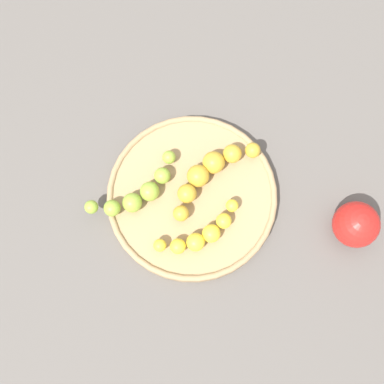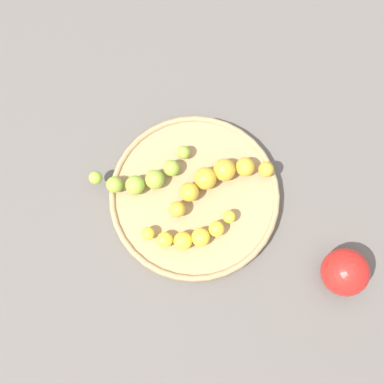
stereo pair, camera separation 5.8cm
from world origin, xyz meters
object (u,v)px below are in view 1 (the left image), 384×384
banana_green (138,193)px  apple_red (356,224)px  fruit_bowl (192,196)px  banana_yellow (201,234)px  banana_spotted (209,173)px

banana_green → apple_red: apple_red is taller
apple_red → fruit_bowl: bearing=152.5°
fruit_bowl → banana_yellow: size_ratio=1.89×
banana_green → banana_spotted: bearing=71.8°
banana_green → apple_red: (0.31, -0.14, 0.00)m
fruit_bowl → apple_red: 0.26m
banana_green → banana_yellow: bearing=22.2°
fruit_bowl → banana_green: size_ratio=1.72×
apple_red → banana_green: bearing=155.3°
banana_spotted → apple_red: (0.19, -0.14, -0.00)m
banana_spotted → banana_yellow: banana_spotted is taller
banana_spotted → banana_yellow: size_ratio=1.13×
banana_green → banana_yellow: (0.08, -0.09, -0.00)m
banana_yellow → banana_spotted: bearing=143.5°
fruit_bowl → banana_spotted: banana_spotted is taller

